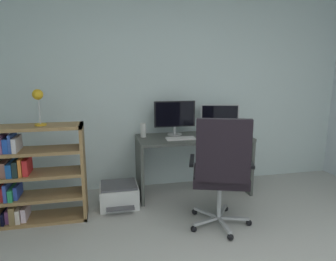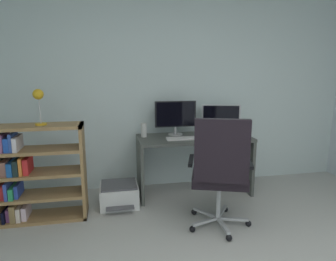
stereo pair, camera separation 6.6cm
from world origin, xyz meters
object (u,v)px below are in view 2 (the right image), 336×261
(monitor_main, at_px, (175,115))
(computer_mouse, at_px, (205,137))
(monitor_secondary, at_px, (221,117))
(desktop_speaker, at_px, (144,130))
(desk, at_px, (194,152))
(bookshelf, at_px, (33,174))
(printer, at_px, (119,195))
(desk_lamp, at_px, (39,99))
(keyboard, at_px, (181,138))
(office_chair, at_px, (220,170))

(monitor_main, bearing_deg, computer_mouse, -43.14)
(monitor_secondary, bearing_deg, computer_mouse, -137.03)
(desktop_speaker, bearing_deg, monitor_main, 6.74)
(desk, relative_size, computer_mouse, 13.70)
(bookshelf, bearing_deg, desk, 11.23)
(desk, distance_m, monitor_main, 0.51)
(desktop_speaker, relative_size, printer, 0.37)
(monitor_main, relative_size, printer, 1.10)
(monitor_main, xyz_separation_m, bookshelf, (-1.59, -0.50, -0.48))
(monitor_main, xyz_separation_m, desk_lamp, (-1.47, -0.50, 0.27))
(desk, distance_m, printer, 1.03)
(printer, bearing_deg, keyboard, 6.51)
(computer_mouse, distance_m, printer, 1.20)
(desktop_speaker, bearing_deg, desk_lamp, -156.94)
(desk, relative_size, bookshelf, 1.38)
(desktop_speaker, bearing_deg, keyboard, -27.17)
(desk_lamp, height_order, printer, desk_lamp)
(monitor_main, distance_m, monitor_secondary, 0.60)
(computer_mouse, distance_m, desktop_speaker, 0.74)
(computer_mouse, bearing_deg, monitor_main, 153.38)
(keyboard, relative_size, printer, 0.73)
(desk_lamp, bearing_deg, desktop_speaker, 23.06)
(monitor_secondary, distance_m, desk_lamp, 2.15)
(keyboard, height_order, desk_lamp, desk_lamp)
(computer_mouse, bearing_deg, desk_lamp, -156.23)
(monitor_secondary, height_order, office_chair, office_chair)
(computer_mouse, relative_size, printer, 0.21)
(desk, distance_m, bookshelf, 1.82)
(desk, relative_size, monitor_main, 2.66)
(desk, relative_size, monitor_secondary, 2.84)
(keyboard, relative_size, desktop_speaker, 2.00)
(desk, bearing_deg, monitor_secondary, 20.57)
(monitor_main, xyz_separation_m, printer, (-0.73, -0.34, -0.84))
(desk, xyz_separation_m, computer_mouse, (0.10, -0.13, 0.21))
(desktop_speaker, bearing_deg, desk, -9.41)
(desktop_speaker, xyz_separation_m, desk_lamp, (-1.07, -0.45, 0.43))
(desktop_speaker, height_order, bookshelf, bookshelf)
(monitor_main, relative_size, desktop_speaker, 3.02)
(keyboard, bearing_deg, desktop_speaker, 154.11)
(monitor_main, height_order, desktop_speaker, monitor_main)
(monitor_main, xyz_separation_m, office_chair, (0.18, -1.08, -0.35))
(monitor_secondary, relative_size, printer, 1.04)
(desk, relative_size, office_chair, 1.23)
(desktop_speaker, bearing_deg, bookshelf, -158.98)
(keyboard, height_order, computer_mouse, computer_mouse)
(monitor_main, xyz_separation_m, desktop_speaker, (-0.40, -0.05, -0.16))
(desk, xyz_separation_m, monitor_main, (-0.20, 0.15, 0.44))
(keyboard, bearing_deg, printer, -172.21)
(keyboard, xyz_separation_m, office_chair, (0.17, -0.82, -0.12))
(computer_mouse, bearing_deg, keyboard, -167.14)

